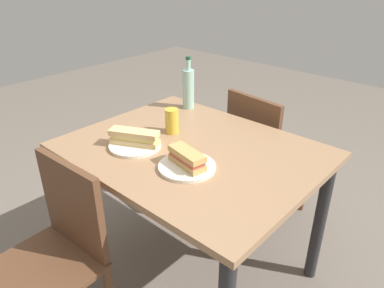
% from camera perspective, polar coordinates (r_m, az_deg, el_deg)
% --- Properties ---
extents(ground_plane, '(8.00, 8.00, 0.00)m').
position_cam_1_polar(ground_plane, '(2.13, 0.00, -18.68)').
color(ground_plane, '#6B6056').
extents(dining_table, '(1.13, 0.90, 0.75)m').
position_cam_1_polar(dining_table, '(1.73, 0.00, -3.81)').
color(dining_table, '#997251').
rests_on(dining_table, ground).
extents(chair_far, '(0.45, 0.45, 0.84)m').
position_cam_1_polar(chair_far, '(2.28, 10.73, -0.85)').
color(chair_far, brown).
rests_on(chair_far, ground).
extents(chair_near, '(0.42, 0.42, 0.84)m').
position_cam_1_polar(chair_near, '(1.62, -20.39, -15.30)').
color(chair_near, brown).
rests_on(chair_near, ground).
extents(plate_near, '(0.24, 0.24, 0.01)m').
position_cam_1_polar(plate_near, '(1.71, -8.92, -0.20)').
color(plate_near, silver).
rests_on(plate_near, dining_table).
extents(baguette_sandwich_near, '(0.24, 0.16, 0.07)m').
position_cam_1_polar(baguette_sandwich_near, '(1.69, -9.02, 1.06)').
color(baguette_sandwich_near, '#DBB77A').
rests_on(baguette_sandwich_near, plate_near).
extents(knife_near, '(0.16, 0.11, 0.01)m').
position_cam_1_polar(knife_near, '(1.75, -8.59, 0.92)').
color(knife_near, silver).
rests_on(knife_near, plate_near).
extents(plate_far, '(0.24, 0.24, 0.01)m').
position_cam_1_polar(plate_far, '(1.52, -0.79, -3.58)').
color(plate_far, silver).
rests_on(plate_far, dining_table).
extents(baguette_sandwich_far, '(0.19, 0.10, 0.07)m').
position_cam_1_polar(baguette_sandwich_far, '(1.50, -0.79, -2.21)').
color(baguette_sandwich_far, tan).
rests_on(baguette_sandwich_far, plate_far).
extents(knife_far, '(0.17, 0.07, 0.01)m').
position_cam_1_polar(knife_far, '(1.55, 0.66, -2.43)').
color(knife_far, silver).
rests_on(knife_far, plate_far).
extents(water_bottle, '(0.07, 0.07, 0.30)m').
position_cam_1_polar(water_bottle, '(2.10, -0.57, 8.79)').
color(water_bottle, '#99C6B7').
rests_on(water_bottle, dining_table).
extents(beer_glass, '(0.07, 0.07, 0.12)m').
position_cam_1_polar(beer_glass, '(1.81, -3.18, 3.64)').
color(beer_glass, gold).
rests_on(beer_glass, dining_table).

